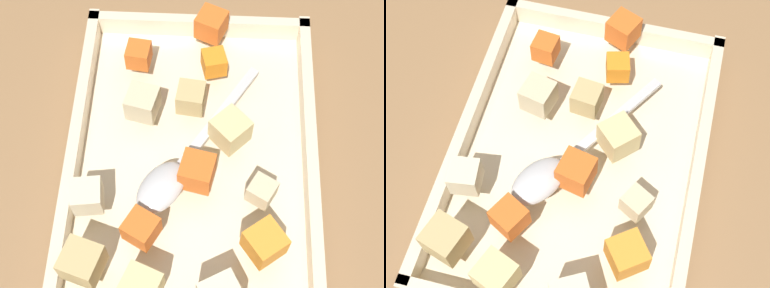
{
  "view_description": "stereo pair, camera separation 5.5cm",
  "coord_description": "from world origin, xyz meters",
  "views": [
    {
      "loc": [
        0.28,
        0.03,
        0.57
      ],
      "look_at": [
        0.0,
        0.02,
        0.05
      ],
      "focal_mm": 54.36,
      "sensor_mm": 36.0,
      "label": 1
    },
    {
      "loc": [
        0.27,
        0.09,
        0.57
      ],
      "look_at": [
        0.0,
        0.02,
        0.05
      ],
      "focal_mm": 54.36,
      "sensor_mm": 36.0,
      "label": 2
    }
  ],
  "objects": [
    {
      "name": "carrot_chunk_center",
      "position": [
        -0.1,
        0.04,
        0.05
      ],
      "size": [
        0.03,
        0.03,
        0.02
      ],
      "primitive_type": "cube",
      "rotation": [
        0.0,
        0.0,
        1.82
      ],
      "color": "orange",
      "rests_on": "baking_dish"
    },
    {
      "name": "potato_chunk_near_left",
      "position": [
        -0.04,
        -0.03,
        0.06
      ],
      "size": [
        0.04,
        0.04,
        0.03
      ],
      "primitive_type": "cube",
      "rotation": [
        0.0,
        0.0,
        4.48
      ],
      "color": "beige",
      "rests_on": "baking_dish"
    },
    {
      "name": "potato_chunk_corner_nw",
      "position": [
        -0.01,
        0.06,
        0.06
      ],
      "size": [
        0.05,
        0.05,
        0.03
      ],
      "primitive_type": "cube",
      "rotation": [
        0.0,
        0.0,
        5.49
      ],
      "color": "#E0CC89",
      "rests_on": "baking_dish"
    },
    {
      "name": "potato_chunk_rim_edge",
      "position": [
        0.15,
        -0.02,
        0.06
      ],
      "size": [
        0.04,
        0.04,
        0.03
      ],
      "primitive_type": "cube",
      "rotation": [
        0.0,
        0.0,
        1.19
      ],
      "color": "#E0CC89",
      "rests_on": "baking_dish"
    },
    {
      "name": "potato_chunk_back_center",
      "position": [
        0.05,
        0.09,
        0.05
      ],
      "size": [
        0.03,
        0.03,
        0.02
      ],
      "primitive_type": "cube",
      "rotation": [
        0.0,
        0.0,
        5.76
      ],
      "color": "beige",
      "rests_on": "baking_dish"
    },
    {
      "name": "carrot_chunk_far_left",
      "position": [
        -0.15,
        0.03,
        0.06
      ],
      "size": [
        0.04,
        0.04,
        0.03
      ],
      "primitive_type": "cube",
      "rotation": [
        0.0,
        0.0,
        2.73
      ],
      "color": "orange",
      "rests_on": "baking_dish"
    },
    {
      "name": "potato_chunk_corner_ne",
      "position": [
        0.13,
        -0.07,
        0.06
      ],
      "size": [
        0.04,
        0.04,
        0.03
      ],
      "primitive_type": "cube",
      "rotation": [
        0.0,
        0.0,
        4.41
      ],
      "color": "tan",
      "rests_on": "baking_dish"
    },
    {
      "name": "carrot_chunk_under_handle",
      "position": [
        0.11,
        0.09,
        0.06
      ],
      "size": [
        0.04,
        0.04,
        0.03
      ],
      "primitive_type": "cube",
      "rotation": [
        0.0,
        0.0,
        2.2
      ],
      "color": "orange",
      "rests_on": "baking_dish"
    },
    {
      "name": "carrot_chunk_heap_side",
      "position": [
        0.04,
        0.02,
        0.06
      ],
      "size": [
        0.04,
        0.04,
        0.03
      ],
      "primitive_type": "cube",
      "rotation": [
        0.0,
        0.0,
        6.07
      ],
      "color": "orange",
      "rests_on": "baking_dish"
    },
    {
      "name": "carrot_chunk_corner_se",
      "position": [
        -0.1,
        -0.04,
        0.05
      ],
      "size": [
        0.03,
        0.03,
        0.03
      ],
      "primitive_type": "cube",
      "rotation": [
        0.0,
        0.0,
        6.16
      ],
      "color": "orange",
      "rests_on": "baking_dish"
    },
    {
      "name": "serving_spoon",
      "position": [
        0.04,
        -0.0,
        0.05
      ],
      "size": [
        0.19,
        0.13,
        0.02
      ],
      "rotation": [
        0.0,
        0.0,
        2.58
      ],
      "color": "silver",
      "rests_on": "baking_dish"
    },
    {
      "name": "ground_plane",
      "position": [
        0.0,
        0.0,
        0.0
      ],
      "size": [
        4.0,
        4.0,
        0.0
      ],
      "primitive_type": "plane",
      "color": "#936D47"
    },
    {
      "name": "potato_chunk_mid_left",
      "position": [
        0.07,
        -0.08,
        0.06
      ],
      "size": [
        0.03,
        0.03,
        0.03
      ],
      "primitive_type": "cube",
      "rotation": [
        0.0,
        0.0,
        0.13
      ],
      "color": "beige",
      "rests_on": "baking_dish"
    },
    {
      "name": "carrot_chunk_mid_right",
      "position": [
        0.1,
        -0.02,
        0.05
      ],
      "size": [
        0.04,
        0.04,
        0.03
      ],
      "primitive_type": "cube",
      "rotation": [
        0.0,
        0.0,
        4.21
      ],
      "color": "orange",
      "rests_on": "baking_dish"
    },
    {
      "name": "baking_dish",
      "position": [
        0.0,
        0.02,
        0.01
      ],
      "size": [
        0.35,
        0.26,
        0.04
      ],
      "color": "beige",
      "rests_on": "ground_plane"
    },
    {
      "name": "potato_chunk_front_center",
      "position": [
        -0.05,
        0.01,
        0.05
      ],
      "size": [
        0.03,
        0.03,
        0.03
      ],
      "primitive_type": "cube",
      "rotation": [
        0.0,
        0.0,
        3.02
      ],
      "color": "tan",
      "rests_on": "baking_dish"
    }
  ]
}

